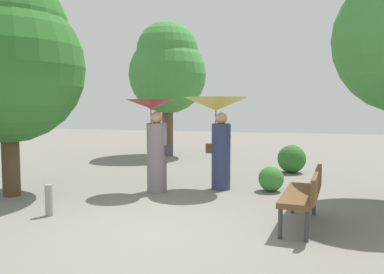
# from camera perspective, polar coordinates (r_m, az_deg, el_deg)

# --- Properties ---
(ground_plane) EXTENTS (40.00, 40.00, 0.00)m
(ground_plane) POSITION_cam_1_polar(r_m,az_deg,el_deg) (5.87, -7.33, -13.05)
(ground_plane) COLOR slate
(person_left) EXTENTS (1.01, 1.01, 1.89)m
(person_left) POSITION_cam_1_polar(r_m,az_deg,el_deg) (8.04, -5.47, 0.62)
(person_left) COLOR gray
(person_left) RESTS_ON ground
(person_right) EXTENTS (1.35, 1.35, 1.94)m
(person_right) POSITION_cam_1_polar(r_m,az_deg,el_deg) (8.26, 3.70, 2.53)
(person_right) COLOR navy
(person_right) RESTS_ON ground
(park_bench) EXTENTS (0.65, 1.54, 0.83)m
(park_bench) POSITION_cam_1_polar(r_m,az_deg,el_deg) (6.03, 16.04, -7.67)
(park_bench) COLOR #38383D
(park_bench) RESTS_ON ground
(tree_near_left) EXTENTS (2.66, 2.66, 4.62)m
(tree_near_left) POSITION_cam_1_polar(r_m,az_deg,el_deg) (13.77, -3.57, 9.95)
(tree_near_left) COLOR brown
(tree_near_left) RESTS_ON ground
(tree_mid_left) EXTENTS (2.92, 2.92, 4.33)m
(tree_mid_left) POSITION_cam_1_polar(r_m,az_deg,el_deg) (8.45, -25.21, 10.61)
(tree_mid_left) COLOR #4C3823
(tree_mid_left) RESTS_ON ground
(bush_path_left) EXTENTS (0.52, 0.52, 0.52)m
(bush_path_left) POSITION_cam_1_polar(r_m,az_deg,el_deg) (8.31, 11.36, -5.95)
(bush_path_left) COLOR #387F33
(bush_path_left) RESTS_ON ground
(bush_path_right) EXTENTS (0.73, 0.73, 0.73)m
(bush_path_right) POSITION_cam_1_polar(r_m,az_deg,el_deg) (10.63, 14.21, -3.08)
(bush_path_right) COLOR #2D6B28
(bush_path_right) RESTS_ON ground
(path_marker_post) EXTENTS (0.12, 0.12, 0.51)m
(path_marker_post) POSITION_cam_1_polar(r_m,az_deg,el_deg) (6.80, -19.98, -8.59)
(path_marker_post) COLOR gray
(path_marker_post) RESTS_ON ground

